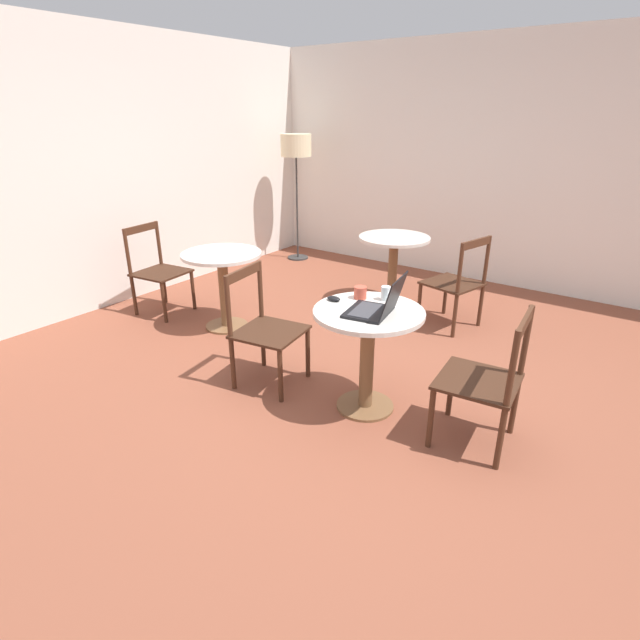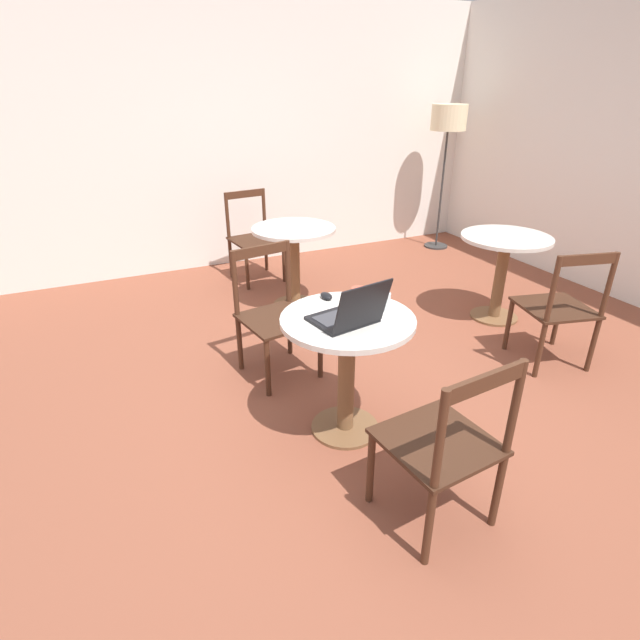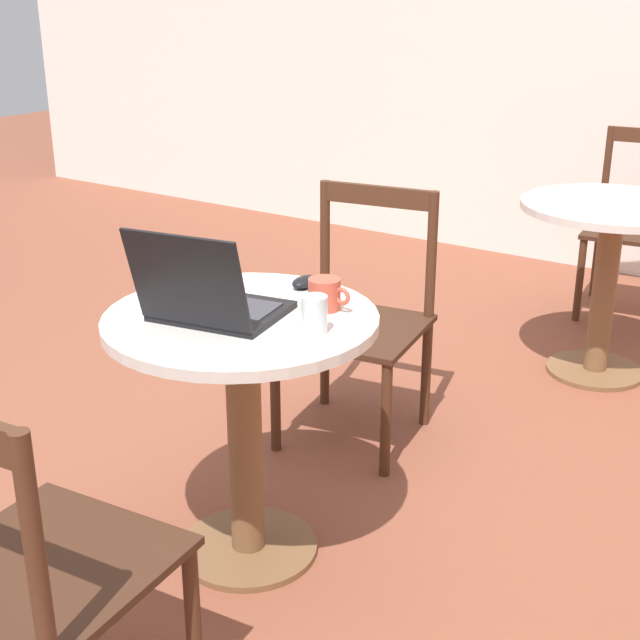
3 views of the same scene
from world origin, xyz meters
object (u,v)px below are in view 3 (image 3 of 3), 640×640
chair_near_front (31,572)px  drinking_glass (315,315)px  cafe_table_near (243,382)px  chair_near_back (359,320)px  laptop (211,301)px  mouse (305,282)px  cafe_table_far (609,250)px  mug (325,294)px  chair_far_back (638,226)px

chair_near_front → drinking_glass: chair_near_front is taller
cafe_table_near → chair_near_back: bearing=99.0°
laptop → mouse: 0.36m
cafe_table_near → laptop: (-0.04, -0.07, 0.25)m
chair_near_back → chair_near_front: 1.60m
cafe_table_far → mouse: size_ratio=7.32×
cafe_table_far → chair_near_front: size_ratio=0.83×
mouse → mug: size_ratio=0.81×
chair_far_back → mug: (-0.17, -2.48, 0.34)m
chair_near_back → mug: size_ratio=7.15×
chair_near_front → drinking_glass: bearing=78.8°
cafe_table_near → mouse: bearing=88.2°
chair_far_back → mug: size_ratio=7.15×
drinking_glass → chair_near_front: bearing=-101.2°
cafe_table_near → chair_far_back: 2.67m
cafe_table_far → chair_near_back: size_ratio=0.83×
mouse → drinking_glass: drinking_glass is taller
mouse → drinking_glass: bearing=-51.3°
cafe_table_far → chair_far_back: size_ratio=0.83×
mug → drinking_glass: (0.07, -0.16, 0.01)m
laptop → drinking_glass: (0.27, 0.08, -0.01)m
chair_near_back → mouse: size_ratio=8.83×
laptop → chair_far_back: bearing=82.4°
chair_far_back → laptop: bearing=-97.6°
mouse → cafe_table_near: bearing=-91.8°
cafe_table_near → chair_near_back: (-0.13, 0.81, -0.10)m
mouse → laptop: bearing=-97.1°
laptop → mug: laptop is taller
cafe_table_far → mug: size_ratio=5.93×
chair_near_back → drinking_glass: bearing=-65.8°
chair_near_front → chair_near_back: bearing=97.3°
mouse → chair_far_back: bearing=82.3°
chair_near_back → chair_near_front: same height
cafe_table_near → drinking_glass: 0.33m
chair_near_back → mouse: (0.14, -0.52, 0.31)m
chair_near_back → drinking_glass: 0.94m
mug → chair_far_back: bearing=86.1°
cafe_table_far → drinking_glass: 1.83m
drinking_glass → chair_near_back: bearing=114.2°
chair_near_front → mug: 1.01m
chair_near_front → chair_far_back: 3.44m
cafe_table_near → cafe_table_far: (0.43, 1.81, 0.00)m
laptop → mug: size_ratio=3.07×
cafe_table_far → mouse: bearing=-105.4°
cafe_table_far → mouse: (-0.42, -1.53, 0.21)m
cafe_table_near → mug: 0.33m
cafe_table_near → drinking_glass: (0.23, 0.01, 0.24)m
cafe_table_near → mug: mug is taller
chair_near_back → drinking_glass: (0.36, -0.80, 0.34)m
chair_near_front → chair_far_back: bearing=85.8°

